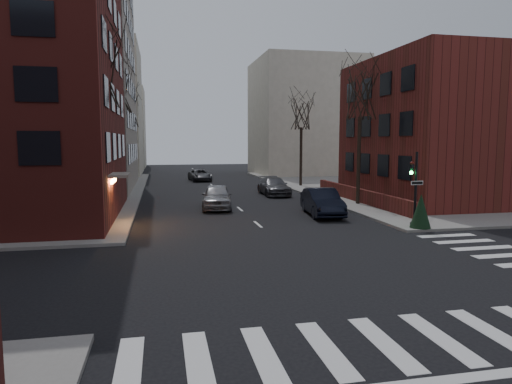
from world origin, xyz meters
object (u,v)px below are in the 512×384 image
at_px(tree_left_b, 115,89).
at_px(car_lane_gray, 274,186).
at_px(streetlamp_near, 121,148).
at_px(parked_sedan, 322,202).
at_px(tree_left_c, 128,111).
at_px(car_lane_silver, 217,197).
at_px(car_lane_far, 200,175).
at_px(tree_left_a, 95,73).
at_px(tree_right_a, 360,95).
at_px(streetlamp_far, 135,145).
at_px(traffic_signal, 414,194).
at_px(tree_right_b, 301,113).
at_px(evergreen_shrub, 421,211).
at_px(sandwich_board, 385,202).

distance_m(tree_left_b, car_lane_gray, 15.46).
bearing_deg(streetlamp_near, parked_sedan, -31.14).
height_order(tree_left_c, car_lane_silver, tree_left_c).
xyz_separation_m(car_lane_silver, car_lane_far, (0.74, 22.60, -0.16)).
distance_m(tree_left_a, tree_right_a, 18.05).
distance_m(streetlamp_far, car_lane_gray, 20.93).
xyz_separation_m(traffic_signal, tree_right_b, (0.86, 23.01, 5.68)).
relative_size(car_lane_gray, evergreen_shrub, 2.94).
distance_m(streetlamp_far, parked_sedan, 30.78).
bearing_deg(car_lane_far, tree_right_b, -49.04).
relative_size(tree_right_a, sandwich_board, 11.37).
xyz_separation_m(tree_right_a, evergreen_shrub, (-0.75, -9.50, -6.97)).
relative_size(tree_left_a, parked_sedan, 1.97).
relative_size(tree_left_b, tree_left_c, 1.11).
relative_size(car_lane_silver, car_lane_far, 1.01).
relative_size(tree_right_a, streetlamp_far, 1.55).
distance_m(car_lane_far, evergreen_shrub, 33.85).
height_order(tree_right_a, tree_right_b, tree_right_a).
bearing_deg(tree_right_b, evergreen_shrub, -91.83).
xyz_separation_m(tree_left_b, tree_right_a, (17.60, -8.00, -0.88)).
height_order(tree_left_a, tree_right_a, tree_left_a).
xyz_separation_m(tree_left_c, tree_right_a, (17.60, -22.00, 0.00)).
bearing_deg(car_lane_gray, traffic_signal, -77.41).
height_order(streetlamp_far, sandwich_board, streetlamp_far).
xyz_separation_m(tree_left_c, parked_sedan, (13.45, -25.76, -7.17)).
distance_m(tree_left_a, car_lane_silver, 11.48).
bearing_deg(car_lane_gray, sandwich_board, -63.25).
height_order(tree_left_b, evergreen_shrub, tree_left_b).
relative_size(tree_left_b, car_lane_silver, 2.17).
distance_m(traffic_signal, car_lane_silver, 13.51).
bearing_deg(tree_right_a, traffic_signal, -95.47).
bearing_deg(traffic_signal, tree_left_b, 134.54).
distance_m(tree_left_b, tree_right_a, 19.35).
bearing_deg(car_lane_gray, streetlamp_near, -163.62).
xyz_separation_m(traffic_signal, tree_left_b, (-16.74, 17.01, 7.00)).
bearing_deg(tree_left_a, tree_right_a, 12.80).
height_order(tree_right_b, parked_sedan, tree_right_b).
distance_m(tree_left_a, car_lane_far, 29.37).
relative_size(tree_right_a, car_lane_far, 1.96).
bearing_deg(evergreen_shrub, streetlamp_near, 140.28).
bearing_deg(traffic_signal, tree_right_a, 84.53).
bearing_deg(parked_sedan, streetlamp_near, 154.95).
relative_size(car_lane_silver, car_lane_gray, 0.94).
bearing_deg(traffic_signal, streetlamp_far, 116.06).
bearing_deg(car_lane_far, car_lane_silver, -97.22).
height_order(tree_left_b, tree_right_a, tree_left_b).
relative_size(tree_right_b, parked_sedan, 1.76).
bearing_deg(traffic_signal, tree_right_b, 87.85).
height_order(traffic_signal, tree_left_a, tree_left_a).
bearing_deg(tree_right_a, evergreen_shrub, -94.52).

